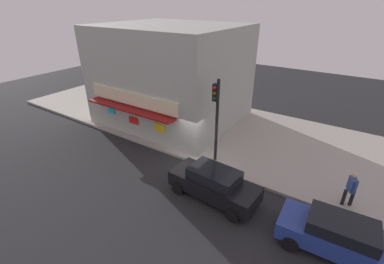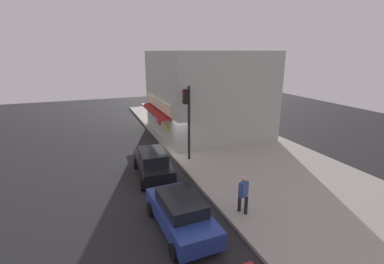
% 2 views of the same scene
% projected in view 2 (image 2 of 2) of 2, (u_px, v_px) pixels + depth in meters
% --- Properties ---
extents(ground_plane, '(57.68, 57.68, 0.00)m').
position_uv_depth(ground_plane, '(172.00, 157.00, 20.13)').
color(ground_plane, '#232326').
extents(sidewalk, '(38.45, 10.22, 0.18)m').
position_uv_depth(sidewalk, '(234.00, 148.00, 21.88)').
color(sidewalk, '#A39E93').
rests_on(sidewalk, ground_plane).
extents(corner_building, '(10.17, 9.64, 7.23)m').
position_uv_depth(corner_building, '(206.00, 92.00, 25.31)').
color(corner_building, '#ADB2A8').
rests_on(corner_building, sidewalk).
extents(traffic_light, '(0.32, 0.58, 5.03)m').
position_uv_depth(traffic_light, '(187.00, 113.00, 18.47)').
color(traffic_light, black).
rests_on(traffic_light, sidewalk).
extents(fire_hydrant, '(0.49, 0.25, 0.85)m').
position_uv_depth(fire_hydrant, '(158.00, 128.00, 25.72)').
color(fire_hydrant, red).
rests_on(fire_hydrant, sidewalk).
extents(trash_can, '(0.52, 0.52, 0.90)m').
position_uv_depth(trash_can, '(156.00, 118.00, 29.30)').
color(trash_can, '#2D2D2D').
rests_on(trash_can, sidewalk).
extents(pedestrian, '(0.53, 0.61, 1.79)m').
position_uv_depth(pedestrian, '(243.00, 193.00, 12.67)').
color(pedestrian, black).
rests_on(pedestrian, sidewalk).
extents(potted_plant_by_doorway, '(0.62, 0.62, 1.02)m').
position_uv_depth(potted_plant_by_doorway, '(182.00, 128.00, 25.16)').
color(potted_plant_by_doorway, '#59595B').
rests_on(potted_plant_by_doorway, sidewalk).
extents(potted_plant_by_window, '(0.68, 0.68, 0.96)m').
position_uv_depth(potted_plant_by_window, '(167.00, 120.00, 27.95)').
color(potted_plant_by_window, '#59595B').
rests_on(potted_plant_by_window, sidewalk).
extents(parked_car_black, '(4.61, 2.20, 1.64)m').
position_uv_depth(parked_car_black, '(153.00, 163.00, 16.86)').
color(parked_car_black, black).
rests_on(parked_car_black, ground_plane).
extents(parked_car_blue, '(4.58, 2.21, 1.56)m').
position_uv_depth(parked_car_blue, '(181.00, 213.00, 11.77)').
color(parked_car_blue, navy).
rests_on(parked_car_blue, ground_plane).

